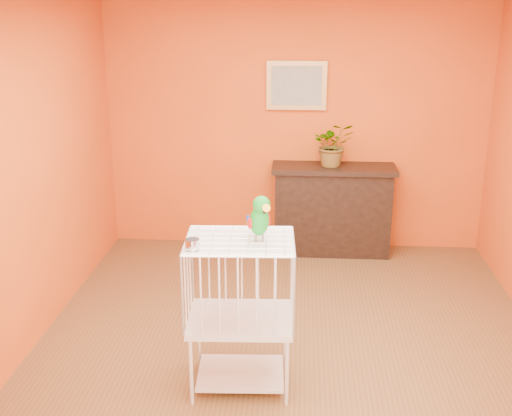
{
  "coord_description": "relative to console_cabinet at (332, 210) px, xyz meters",
  "views": [
    {
      "loc": [
        0.06,
        -4.46,
        2.59
      ],
      "look_at": [
        -0.22,
        -0.58,
        1.33
      ],
      "focal_mm": 45.0,
      "sensor_mm": 36.0,
      "label": 1
    }
  ],
  "objects": [
    {
      "name": "ground",
      "position": [
        -0.4,
        -2.03,
        -0.48
      ],
      "size": [
        4.5,
        4.5,
        0.0
      ],
      "primitive_type": "plane",
      "color": "brown",
      "rests_on": "ground"
    },
    {
      "name": "room_shell",
      "position": [
        -0.4,
        -2.03,
        1.11
      ],
      "size": [
        4.5,
        4.5,
        4.5
      ],
      "color": "#D84E14",
      "rests_on": "ground"
    },
    {
      "name": "console_cabinet",
      "position": [
        0.0,
        0.0,
        0.0
      ],
      "size": [
        1.28,
        0.46,
        0.95
      ],
      "color": "black",
      "rests_on": "ground"
    },
    {
      "name": "potted_plant",
      "position": [
        -0.02,
        -0.03,
        0.65
      ],
      "size": [
        0.47,
        0.51,
        0.36
      ],
      "primitive_type": "imported",
      "rotation": [
        0.0,
        0.0,
        0.15
      ],
      "color": "#26722D",
      "rests_on": "console_cabinet"
    },
    {
      "name": "framed_picture",
      "position": [
        -0.4,
        0.19,
        1.27
      ],
      "size": [
        0.62,
        0.04,
        0.5
      ],
      "color": "#AA7A3D",
      "rests_on": "room_shell"
    },
    {
      "name": "birdcage",
      "position": [
        -0.73,
        -2.57,
        0.09
      ],
      "size": [
        0.73,
        0.58,
        1.09
      ],
      "rotation": [
        0.0,
        0.0,
        0.05
      ],
      "color": "silver",
      "rests_on": "ground"
    },
    {
      "name": "feed_cup",
      "position": [
        -1.01,
        -2.75,
        0.65
      ],
      "size": [
        0.09,
        0.09,
        0.06
      ],
      "primitive_type": "cylinder",
      "color": "silver",
      "rests_on": "birdcage"
    },
    {
      "name": "parrot",
      "position": [
        -0.6,
        -2.58,
        0.77
      ],
      "size": [
        0.2,
        0.28,
        0.32
      ],
      "rotation": [
        0.0,
        0.0,
        0.47
      ],
      "color": "#59544C",
      "rests_on": "birdcage"
    }
  ]
}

